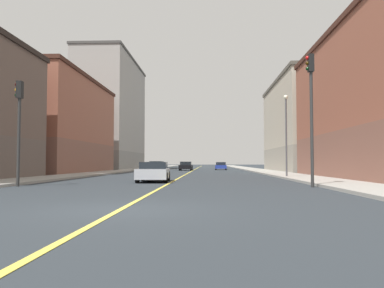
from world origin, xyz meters
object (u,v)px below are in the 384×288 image
at_px(building_left_near, 382,105).
at_px(building_left_mid, 306,126).
at_px(car_blue, 221,166).
at_px(traffic_light_left_near, 311,102).
at_px(street_lamp_left_near, 286,126).
at_px(building_right_midblock, 58,126).
at_px(traffic_light_right_near, 19,117).
at_px(car_black, 186,166).
at_px(building_right_distant, 112,115).
at_px(car_silver, 154,172).
at_px(car_teal, 157,166).

height_order(building_left_near, building_left_mid, building_left_mid).
xyz_separation_m(building_left_mid, car_blue, (-11.03, 12.20, -5.49)).
height_order(traffic_light_left_near, street_lamp_left_near, traffic_light_left_near).
xyz_separation_m(building_right_midblock, traffic_light_right_near, (7.86, -25.20, -1.98)).
bearing_deg(traffic_light_left_near, building_right_midblock, 132.32).
bearing_deg(building_left_mid, building_right_midblock, -166.29).
xyz_separation_m(traffic_light_left_near, street_lamp_left_near, (1.02, 11.44, -0.17)).
distance_m(car_blue, car_black, 7.47).
bearing_deg(traffic_light_right_near, car_black, 80.83).
height_order(car_blue, car_black, car_black).
bearing_deg(building_right_distant, car_silver, -72.72).
bearing_deg(building_right_midblock, street_lamp_left_near, -29.88).
distance_m(building_left_near, traffic_light_right_near, 25.13).
xyz_separation_m(traffic_light_left_near, traffic_light_right_near, (-15.09, 0.00, -0.72)).
bearing_deg(building_right_distant, car_blue, -16.90).
height_order(street_lamp_left_near, car_black, street_lamp_left_near).
bearing_deg(car_silver, traffic_light_right_near, -140.38).
relative_size(street_lamp_left_near, car_black, 1.55).
distance_m(building_left_near, car_teal, 30.56).
xyz_separation_m(building_right_distant, street_lamp_left_near, (23.96, -39.51, -5.93)).
bearing_deg(street_lamp_left_near, building_right_distant, 121.24).
bearing_deg(car_teal, car_blue, 53.94).
relative_size(building_left_mid, car_silver, 4.63).
xyz_separation_m(building_left_mid, building_right_distant, (-30.84, 18.22, 3.97)).
relative_size(building_left_near, car_black, 4.90).
xyz_separation_m(traffic_light_right_near, car_blue, (11.96, 44.92, -2.98)).
height_order(street_lamp_left_near, car_silver, street_lamp_left_near).
distance_m(building_left_near, building_left_mid, 22.76).
relative_size(building_left_near, street_lamp_left_near, 3.16).
bearing_deg(car_silver, traffic_light_left_near, -31.05).
distance_m(traffic_light_right_near, street_lamp_left_near, 19.76).
bearing_deg(car_blue, building_left_near, -72.49).
bearing_deg(building_left_mid, street_lamp_left_near, -107.90).
xyz_separation_m(building_right_midblock, street_lamp_left_near, (23.96, -13.77, -1.44)).
xyz_separation_m(building_left_near, car_black, (-16.54, 29.91, -4.92)).
distance_m(building_right_midblock, street_lamp_left_near, 27.67).
height_order(building_left_near, traffic_light_right_near, building_left_near).
xyz_separation_m(traffic_light_right_near, car_silver, (6.35, 5.26, -2.96)).
bearing_deg(car_silver, car_black, 89.86).
xyz_separation_m(traffic_light_left_near, car_silver, (-8.74, 5.26, -3.68)).
bearing_deg(car_silver, car_blue, 81.96).
relative_size(building_left_mid, building_right_midblock, 1.02).
bearing_deg(traffic_light_right_near, building_right_midblock, 107.32).
bearing_deg(building_left_mid, car_blue, 132.11).
bearing_deg(car_teal, car_silver, -82.75).
bearing_deg(building_left_mid, traffic_light_left_near, -103.56).
bearing_deg(traffic_light_right_near, car_silver, 39.62).
xyz_separation_m(building_left_near, building_left_mid, (0.00, 22.75, 0.53)).
relative_size(street_lamp_left_near, car_teal, 1.60).
relative_size(building_left_near, car_silver, 4.39).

